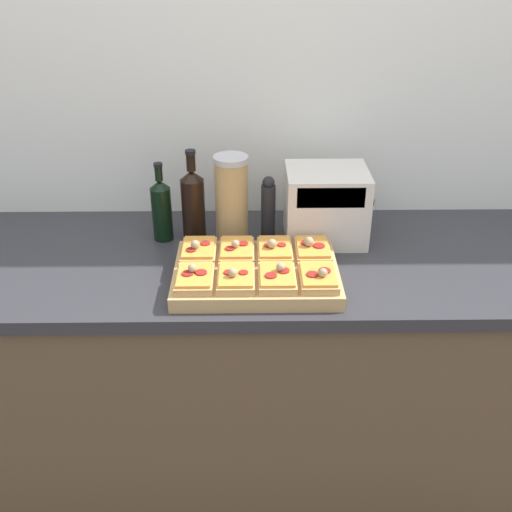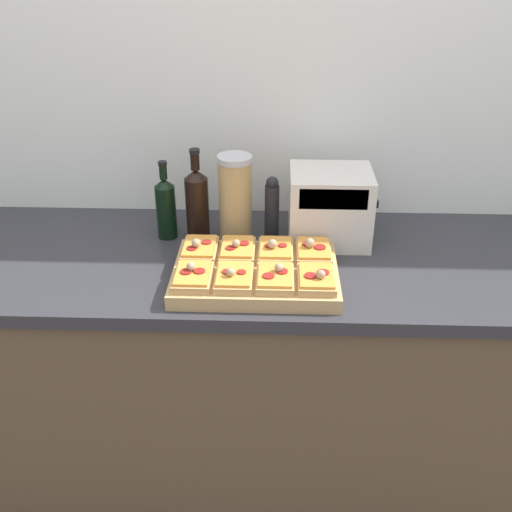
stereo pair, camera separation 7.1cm
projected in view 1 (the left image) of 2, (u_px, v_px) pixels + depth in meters
name	position (u px, v px, depth m)	size (l,w,h in m)	color
wall_back	(260.00, 113.00, 1.94)	(6.00, 0.06, 2.50)	silver
kitchen_counter	(261.00, 374.00, 2.02)	(2.63, 0.67, 0.92)	brown
cutting_board	(256.00, 274.00, 1.66)	(0.45, 0.32, 0.04)	tan
pizza_slice_back_left	(199.00, 250.00, 1.71)	(0.10, 0.14, 0.05)	tan
pizza_slice_back_midleft	(237.00, 250.00, 1.71)	(0.10, 0.14, 0.05)	tan
pizza_slice_back_midright	(275.00, 250.00, 1.71)	(0.10, 0.14, 0.05)	tan
pizza_slice_back_right	(312.00, 249.00, 1.71)	(0.10, 0.14, 0.06)	tan
pizza_slice_front_left	(195.00, 278.00, 1.58)	(0.10, 0.14, 0.05)	tan
pizza_slice_front_midleft	(236.00, 278.00, 1.58)	(0.10, 0.14, 0.05)	tan
pizza_slice_front_midright	(277.00, 277.00, 1.58)	(0.10, 0.14, 0.05)	tan
pizza_slice_front_right	(318.00, 277.00, 1.58)	(0.10, 0.14, 0.05)	tan
olive_oil_bottle	(162.00, 209.00, 1.85)	(0.06, 0.06, 0.25)	black
wine_bottle	(193.00, 204.00, 1.84)	(0.07, 0.07, 0.29)	black
grain_jar_tall	(232.00, 198.00, 1.83)	(0.11, 0.11, 0.27)	tan
pepper_mill	(268.00, 208.00, 1.85)	(0.04, 0.04, 0.21)	black
toaster_oven	(326.00, 205.00, 1.85)	(0.27, 0.21, 0.22)	beige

